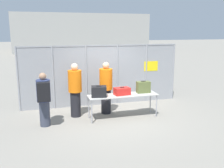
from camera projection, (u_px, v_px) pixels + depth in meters
name	position (u px, v px, depth m)	size (l,w,h in m)	color
ground_plane	(114.00, 118.00, 8.39)	(120.00, 120.00, 0.00)	gray
fence_section	(103.00, 74.00, 9.71)	(6.25, 0.07, 2.35)	gray
inspection_table	(123.00, 97.00, 8.30)	(2.35, 0.61, 0.80)	#B2B2AD
suitcase_black	(99.00, 91.00, 8.02)	(0.54, 0.44, 0.37)	black
suitcase_red	(122.00, 91.00, 8.27)	(0.54, 0.37, 0.26)	red
suitcase_olive	(143.00, 87.00, 8.52)	(0.46, 0.24, 0.42)	#566033
traveler_hooded	(44.00, 98.00, 7.49)	(0.41, 0.64, 1.67)	#383D4C
security_worker_near	(106.00, 87.00, 8.72)	(0.45, 0.45, 1.83)	black
security_worker_far	(75.00, 89.00, 8.39)	(0.45, 0.45, 1.83)	black
utility_trailer	(130.00, 83.00, 12.24)	(3.49, 2.24, 0.61)	silver
distant_hangar	(80.00, 33.00, 35.85)	(17.92, 8.33, 5.03)	#999993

